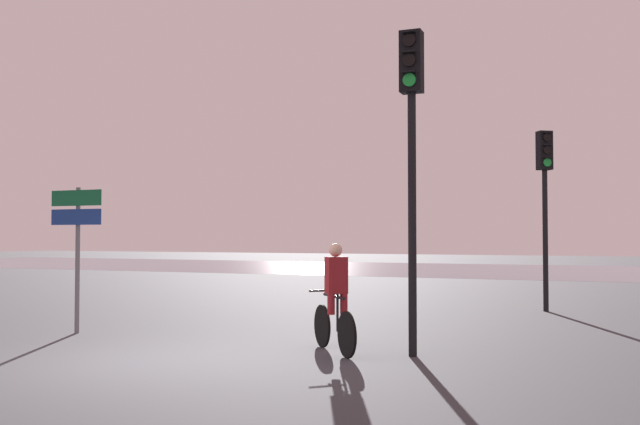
{
  "coord_description": "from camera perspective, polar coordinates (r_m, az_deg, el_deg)",
  "views": [
    {
      "loc": [
        6.09,
        -8.01,
        1.72
      ],
      "look_at": [
        0.5,
        5.0,
        2.2
      ],
      "focal_mm": 40.0,
      "sensor_mm": 36.0,
      "label": 1
    }
  ],
  "objects": [
    {
      "name": "ground_plane",
      "position": [
        10.2,
        -14.08,
        -11.58
      ],
      "size": [
        120.0,
        120.0,
        0.0
      ],
      "primitive_type": "plane",
      "color": "#333338"
    },
    {
      "name": "water_strip",
      "position": [
        37.7,
        13.97,
        -4.51
      ],
      "size": [
        80.0,
        16.0,
        0.01
      ],
      "primitive_type": "cube",
      "color": "slate",
      "rests_on": "ground"
    },
    {
      "name": "traffic_light_far_right",
      "position": [
        17.29,
        17.55,
        2.09
      ],
      "size": [
        0.4,
        0.42,
        4.17
      ],
      "rotation": [
        0.0,
        0.0,
        3.72
      ],
      "color": "black",
      "rests_on": "ground"
    },
    {
      "name": "traffic_light_near_right",
      "position": [
        10.48,
        7.35,
        6.53
      ],
      "size": [
        0.33,
        0.34,
        4.71
      ],
      "rotation": [
        0.0,
        0.0,
        3.17
      ],
      "color": "black",
      "rests_on": "ground"
    },
    {
      "name": "direction_sign_post",
      "position": [
        13.44,
        -18.88,
        -1.52
      ],
      "size": [
        1.1,
        0.12,
        2.6
      ],
      "rotation": [
        0.0,
        0.0,
        3.15
      ],
      "color": "slate",
      "rests_on": "ground"
    },
    {
      "name": "cyclist",
      "position": [
        10.6,
        1.24,
        -6.81
      ],
      "size": [
        1.18,
        1.29,
        1.62
      ],
      "rotation": [
        0.0,
        0.0,
        0.74
      ],
      "color": "black",
      "rests_on": "ground"
    }
  ]
}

